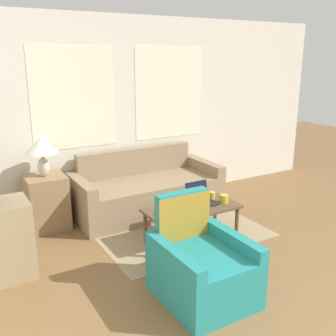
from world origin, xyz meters
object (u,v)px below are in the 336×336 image
object	(u,v)px
armchair	(200,268)
table_lamp	(42,148)
tv_remote	(158,213)
coffee_table	(192,211)
book_red	(175,209)
cup_yellow	(212,195)
couch	(146,192)
cup_navy	(189,211)
cup_white	(224,199)
laptop	(201,199)

from	to	relation	value
armchair	table_lamp	world-z (taller)	table_lamp
tv_remote	coffee_table	bearing A→B (deg)	-5.01
book_red	cup_yellow	bearing A→B (deg)	9.66
couch	cup_yellow	world-z (taller)	couch
cup_navy	tv_remote	world-z (taller)	cup_navy
tv_remote	cup_yellow	bearing A→B (deg)	5.94
cup_yellow	cup_white	xyz separation A→B (m)	(0.04, -0.18, 0.01)
cup_navy	cup_white	bearing A→B (deg)	10.04
table_lamp	book_red	distance (m)	1.74
couch	book_red	distance (m)	1.09
book_red	couch	bearing A→B (deg)	80.62
couch	armchair	xyz separation A→B (m)	(-0.51, -2.03, 0.00)
couch	armchair	world-z (taller)	armchair
book_red	tv_remote	size ratio (longest dim) A/B	1.34
couch	table_lamp	xyz separation A→B (m)	(-1.31, 0.11, 0.75)
cup_white	book_red	bearing A→B (deg)	172.21
couch	tv_remote	world-z (taller)	couch
cup_white	cup_navy	bearing A→B (deg)	-169.96
laptop	cup_navy	distance (m)	0.39
table_lamp	book_red	size ratio (longest dim) A/B	2.45
laptop	cup_yellow	xyz separation A→B (m)	(0.20, 0.06, -0.01)
table_lamp	laptop	world-z (taller)	table_lamp
coffee_table	laptop	bearing A→B (deg)	20.34
laptop	tv_remote	size ratio (longest dim) A/B	1.98
table_lamp	cup_yellow	distance (m)	2.10
table_lamp	coffee_table	world-z (taller)	table_lamp
couch	tv_remote	size ratio (longest dim) A/B	13.33
coffee_table	book_red	world-z (taller)	book_red
table_lamp	cup_navy	world-z (taller)	table_lamp
cup_white	book_red	xyz separation A→B (m)	(-0.62, 0.09, -0.03)
couch	armchair	size ratio (longest dim) A/B	2.24
armchair	book_red	bearing A→B (deg)	71.19
coffee_table	cup_white	world-z (taller)	cup_white
laptop	book_red	distance (m)	0.38
cup_navy	tv_remote	size ratio (longest dim) A/B	0.60
armchair	tv_remote	size ratio (longest dim) A/B	5.96
couch	cup_white	size ratio (longest dim) A/B	19.95
table_lamp	coffee_table	distance (m)	1.92
armchair	table_lamp	xyz separation A→B (m)	(-0.80, 2.14, 0.75)
laptop	tv_remote	world-z (taller)	laptop
couch	table_lamp	size ratio (longest dim) A/B	4.05
coffee_table	cup_white	size ratio (longest dim) A/B	10.97
table_lamp	tv_remote	world-z (taller)	table_lamp
coffee_table	cup_white	xyz separation A→B (m)	(0.41, -0.07, 0.09)
armchair	cup_white	world-z (taller)	armchair
book_red	tv_remote	distance (m)	0.21
tv_remote	cup_navy	bearing A→B (deg)	-36.47
armchair	laptop	world-z (taller)	armchair
cup_navy	book_red	distance (m)	0.20
cup_yellow	table_lamp	bearing A→B (deg)	147.89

